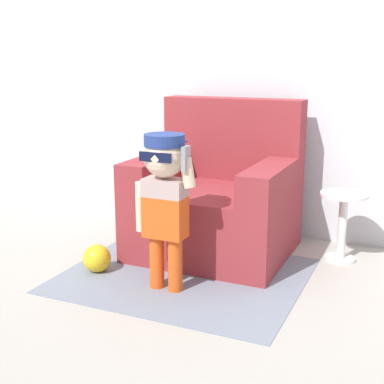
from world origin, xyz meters
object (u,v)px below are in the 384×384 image
(armchair, at_px, (217,200))
(person_child, at_px, (165,188))
(side_table, at_px, (343,220))
(toy_ball, at_px, (97,258))

(armchair, height_order, person_child, armchair)
(person_child, bearing_deg, side_table, 45.89)
(toy_ball, bearing_deg, person_child, -6.34)
(armchair, bearing_deg, side_table, 10.10)
(person_child, bearing_deg, armchair, 87.68)
(side_table, distance_m, toy_ball, 1.57)
(armchair, relative_size, toy_ball, 5.89)
(person_child, distance_m, toy_ball, 0.72)
(person_child, xyz_separation_m, side_table, (0.83, 0.86, -0.32))
(person_child, xyz_separation_m, toy_ball, (-0.50, 0.06, -0.51))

